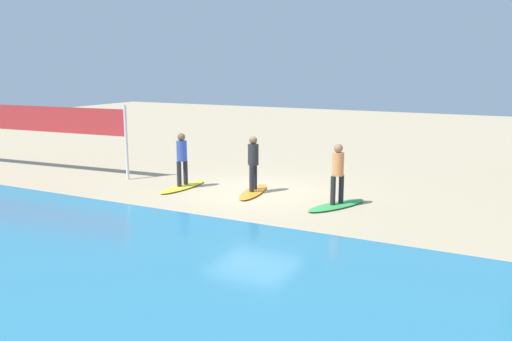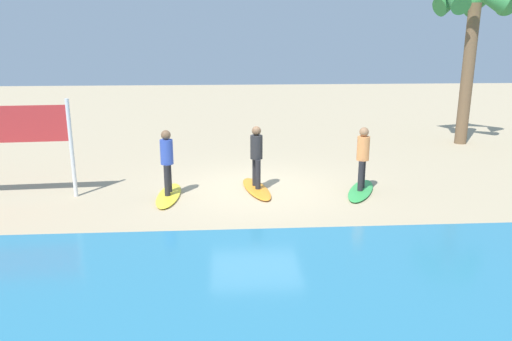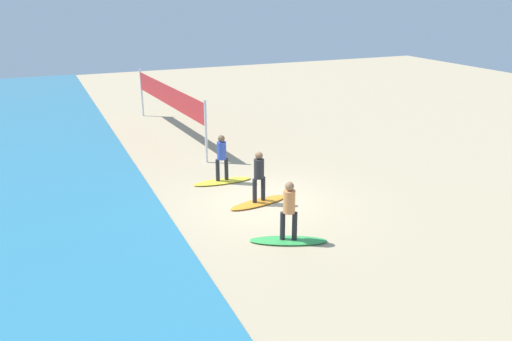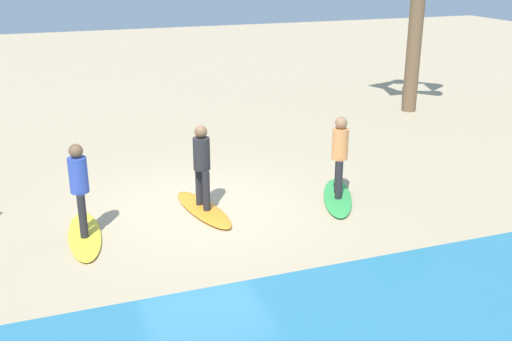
{
  "view_description": "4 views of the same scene",
  "coord_description": "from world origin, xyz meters",
  "px_view_note": "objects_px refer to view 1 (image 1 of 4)",
  "views": [
    {
      "loc": [
        -7.23,
        13.89,
        3.79
      ],
      "look_at": [
        -0.15,
        0.19,
        0.72
      ],
      "focal_mm": 37.4,
      "sensor_mm": 36.0,
      "label": 1
    },
    {
      "loc": [
        0.83,
        12.68,
        3.95
      ],
      "look_at": [
        0.06,
        1.15,
        0.83
      ],
      "focal_mm": 34.72,
      "sensor_mm": 36.0,
      "label": 2
    },
    {
      "loc": [
        -13.87,
        6.23,
        6.41
      ],
      "look_at": [
        -0.12,
        0.26,
        1.17
      ],
      "focal_mm": 36.22,
      "sensor_mm": 36.0,
      "label": 3
    },
    {
      "loc": [
        2.71,
        10.7,
        4.76
      ],
      "look_at": [
        -1.02,
        0.36,
        0.8
      ],
      "focal_mm": 42.79,
      "sensor_mm": 36.0,
      "label": 4
    }
  ],
  "objects_px": {
    "surfboard_yellow": "(183,187)",
    "volleyball_net": "(23,121)",
    "surfboard_green": "(337,205)",
    "surfer_yellow": "(182,155)",
    "surfer_orange": "(253,159)",
    "surfer_green": "(338,169)",
    "surfboard_orange": "(253,192)"
  },
  "relations": [
    {
      "from": "surfboard_orange",
      "to": "surfboard_yellow",
      "type": "bearing_deg",
      "value": -90.12
    },
    {
      "from": "surfer_green",
      "to": "surfboard_yellow",
      "type": "distance_m",
      "value": 5.11
    },
    {
      "from": "surfboard_green",
      "to": "volleyball_net",
      "type": "distance_m",
      "value": 12.0
    },
    {
      "from": "surfer_orange",
      "to": "surfer_yellow",
      "type": "relative_size",
      "value": 1.0
    },
    {
      "from": "surfboard_green",
      "to": "surfer_yellow",
      "type": "xyz_separation_m",
      "value": [
        5.01,
        0.07,
        0.99
      ]
    },
    {
      "from": "surfer_green",
      "to": "surfer_yellow",
      "type": "relative_size",
      "value": 1.0
    },
    {
      "from": "surfer_orange",
      "to": "surfer_yellow",
      "type": "bearing_deg",
      "value": 10.28
    },
    {
      "from": "surfboard_yellow",
      "to": "surfer_orange",
      "type": "bearing_deg",
      "value": 102.93
    },
    {
      "from": "surfboard_green",
      "to": "volleyball_net",
      "type": "bearing_deg",
      "value": -64.89
    },
    {
      "from": "surfboard_yellow",
      "to": "volleyball_net",
      "type": "relative_size",
      "value": 0.23
    },
    {
      "from": "surfer_green",
      "to": "surfboard_yellow",
      "type": "xyz_separation_m",
      "value": [
        5.01,
        0.07,
        -0.99
      ]
    },
    {
      "from": "surfer_orange",
      "to": "surfboard_orange",
      "type": "bearing_deg",
      "value": -90.0
    },
    {
      "from": "surfboard_yellow",
      "to": "surfer_yellow",
      "type": "xyz_separation_m",
      "value": [
        -0.0,
        0.0,
        0.99
      ]
    },
    {
      "from": "surfboard_orange",
      "to": "surfer_orange",
      "type": "bearing_deg",
      "value": -10.4
    },
    {
      "from": "surfer_orange",
      "to": "surfer_yellow",
      "type": "distance_m",
      "value": 2.31
    },
    {
      "from": "surfboard_orange",
      "to": "surfer_yellow",
      "type": "bearing_deg",
      "value": -90.12
    },
    {
      "from": "surfboard_green",
      "to": "volleyball_net",
      "type": "xyz_separation_m",
      "value": [
        11.88,
        0.18,
        1.74
      ]
    },
    {
      "from": "surfboard_green",
      "to": "surfboard_yellow",
      "type": "bearing_deg",
      "value": -64.91
    },
    {
      "from": "volleyball_net",
      "to": "surfer_green",
      "type": "bearing_deg",
      "value": -179.14
    },
    {
      "from": "surfer_yellow",
      "to": "volleyball_net",
      "type": "bearing_deg",
      "value": 0.87
    },
    {
      "from": "surfboard_green",
      "to": "surfer_green",
      "type": "bearing_deg",
      "value": 24.25
    },
    {
      "from": "surfer_green",
      "to": "surfer_orange",
      "type": "xyz_separation_m",
      "value": [
        2.73,
        -0.34,
        0.0
      ]
    },
    {
      "from": "surfer_orange",
      "to": "surfer_yellow",
      "type": "height_order",
      "value": "same"
    },
    {
      "from": "surfboard_orange",
      "to": "surfboard_yellow",
      "type": "relative_size",
      "value": 1.0
    },
    {
      "from": "surfer_green",
      "to": "volleyball_net",
      "type": "distance_m",
      "value": 11.9
    },
    {
      "from": "surfboard_orange",
      "to": "surfer_yellow",
      "type": "distance_m",
      "value": 2.52
    },
    {
      "from": "surfer_green",
      "to": "surfboard_orange",
      "type": "relative_size",
      "value": 0.78
    },
    {
      "from": "surfboard_green",
      "to": "surfboard_yellow",
      "type": "xyz_separation_m",
      "value": [
        5.01,
        0.07,
        0.0
      ]
    },
    {
      "from": "surfboard_green",
      "to": "surfer_yellow",
      "type": "distance_m",
      "value": 5.11
    },
    {
      "from": "surfer_green",
      "to": "surfboard_orange",
      "type": "bearing_deg",
      "value": -7.05
    },
    {
      "from": "surfboard_green",
      "to": "surfer_yellow",
      "type": "height_order",
      "value": "surfer_yellow"
    },
    {
      "from": "surfboard_orange",
      "to": "surfboard_yellow",
      "type": "height_order",
      "value": "same"
    }
  ]
}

